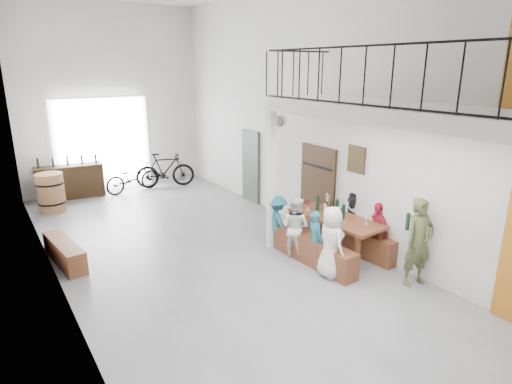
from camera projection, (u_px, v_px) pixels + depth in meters
floor at (206, 253)px, 8.79m from camera, size 12.00×12.00×0.00m
room_walls at (200, 74)px, 7.79m from camera, size 12.00×12.00×12.00m
gateway_portal at (103, 145)px, 12.94m from camera, size 2.80×0.08×2.80m
right_wall_decor at (373, 172)px, 8.24m from camera, size 0.07×8.28×5.07m
balcony at (410, 117)px, 6.50m from camera, size 1.52×5.62×4.00m
tasting_table at (336, 221)px, 8.61m from camera, size 0.95×2.03×0.79m
bench_inner at (310, 249)px, 8.36m from camera, size 0.42×2.24×0.51m
bench_wall at (348, 238)px, 8.91m from camera, size 0.42×2.26×0.52m
tableware at (333, 209)px, 8.64m from camera, size 0.49×1.32×0.35m
side_bench at (65, 252)px, 8.30m from camera, size 0.53×1.62×0.45m
oak_barrel at (51, 193)px, 11.20m from camera, size 0.70×0.70×1.03m
serving_counter at (70, 182)px, 12.38m from camera, size 1.86×0.69×0.96m
counter_bottles at (68, 161)px, 12.20m from camera, size 1.56×0.31×0.28m
guest_left_a at (331, 242)px, 7.67m from camera, size 0.52×0.71×1.33m
guest_left_b at (315, 239)px, 8.10m from camera, size 0.31×0.43×1.11m
guest_left_c at (295, 227)px, 8.50m from camera, size 0.65×0.73×1.26m
guest_left_d at (277, 222)px, 8.97m from camera, size 0.49×0.77×1.13m
guest_right_a at (377, 230)px, 8.44m from camera, size 0.48×0.73×1.16m
guest_right_b at (354, 218)px, 9.05m from camera, size 0.51×1.16×1.21m
guest_right_c at (330, 213)px, 9.58m from camera, size 0.40×0.56×1.05m
host_standing at (419, 242)px, 7.36m from camera, size 0.63×0.47×1.58m
potted_plant at (292, 218)px, 10.25m from camera, size 0.43×0.41×0.38m
bicycle_near at (132, 177)px, 12.99m from camera, size 1.78×0.87×0.90m
bicycle_far at (165, 170)px, 13.49m from camera, size 1.89×1.02×1.10m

